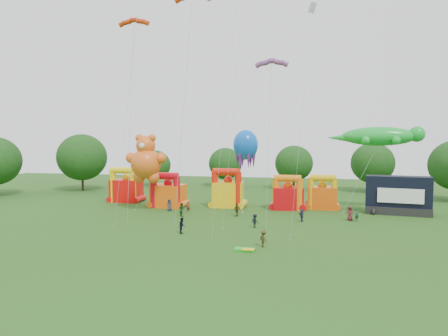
% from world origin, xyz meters
% --- Properties ---
extents(ground, '(160.00, 160.00, 0.00)m').
position_xyz_m(ground, '(0.00, 0.00, 0.00)').
color(ground, '#2A4D15').
rests_on(ground, ground).
extents(tree_ring, '(120.08, 122.14, 12.07)m').
position_xyz_m(tree_ring, '(-1.14, 0.60, 6.26)').
color(tree_ring, '#352314').
rests_on(tree_ring, ground).
extents(bouncy_castle_0, '(4.87, 3.92, 6.13)m').
position_xyz_m(bouncy_castle_0, '(-20.26, 29.47, 2.34)').
color(bouncy_castle_0, red).
rests_on(bouncy_castle_0, ground).
extents(bouncy_castle_1, '(5.26, 4.36, 5.71)m').
position_xyz_m(bouncy_castle_1, '(-11.20, 25.78, 2.17)').
color(bouncy_castle_1, '#FE5F0D').
rests_on(bouncy_castle_1, ground).
extents(bouncy_castle_2, '(5.10, 4.22, 6.34)m').
position_xyz_m(bouncy_castle_2, '(-1.70, 27.82, 2.42)').
color(bouncy_castle_2, yellow).
rests_on(bouncy_castle_2, ground).
extents(bouncy_castle_3, '(4.97, 4.17, 5.47)m').
position_xyz_m(bouncy_castle_3, '(7.86, 27.71, 2.10)').
color(bouncy_castle_3, red).
rests_on(bouncy_castle_3, ground).
extents(bouncy_castle_4, '(4.49, 3.62, 5.48)m').
position_xyz_m(bouncy_castle_4, '(13.10, 29.13, 2.10)').
color(bouncy_castle_4, '#E44E0C').
rests_on(bouncy_castle_4, ground).
extents(stage_trailer, '(9.25, 4.54, 5.59)m').
position_xyz_m(stage_trailer, '(23.78, 27.13, 2.70)').
color(stage_trailer, black).
rests_on(stage_trailer, ground).
extents(teddy_bear_kite, '(6.42, 4.56, 11.77)m').
position_xyz_m(teddy_bear_kite, '(-13.04, 21.49, 7.47)').
color(teddy_bear_kite, orange).
rests_on(teddy_bear_kite, ground).
extents(gecko_kite, '(14.07, 5.96, 12.93)m').
position_xyz_m(gecko_kite, '(19.64, 28.05, 7.55)').
color(gecko_kite, green).
rests_on(gecko_kite, ground).
extents(octopus_kite, '(4.06, 9.15, 12.55)m').
position_xyz_m(octopus_kite, '(0.98, 28.50, 7.67)').
color(octopus_kite, blue).
rests_on(octopus_kite, ground).
extents(parafoil_kites, '(24.44, 9.82, 29.95)m').
position_xyz_m(parafoil_kites, '(-9.54, 16.07, 14.31)').
color(parafoil_kites, red).
rests_on(parafoil_kites, ground).
extents(diamond_kites, '(24.47, 11.16, 37.58)m').
position_xyz_m(diamond_kites, '(-0.39, 12.81, 16.29)').
color(diamond_kites, red).
rests_on(diamond_kites, ground).
extents(folded_kite_bundle, '(2.04, 1.16, 0.31)m').
position_xyz_m(folded_kite_bundle, '(5.08, 3.02, 0.14)').
color(folded_kite_bundle, green).
rests_on(folded_kite_bundle, ground).
extents(spectator_0, '(0.93, 0.65, 1.81)m').
position_xyz_m(spectator_0, '(-9.65, 22.35, 0.91)').
color(spectator_0, '#262B40').
rests_on(spectator_0, ground).
extents(spectator_1, '(0.70, 0.67, 1.62)m').
position_xyz_m(spectator_1, '(-6.52, 21.86, 0.81)').
color(spectator_1, maroon).
rests_on(spectator_1, ground).
extents(spectator_2, '(1.20, 1.19, 1.96)m').
position_xyz_m(spectator_2, '(-6.49, 18.71, 0.98)').
color(spectator_2, '#1A4220').
rests_on(spectator_2, ground).
extents(spectator_3, '(1.23, 1.11, 1.66)m').
position_xyz_m(spectator_3, '(4.62, 13.63, 0.83)').
color(spectator_3, black).
rests_on(spectator_3, ground).
extents(spectator_4, '(1.11, 1.10, 1.88)m').
position_xyz_m(spectator_4, '(1.16, 20.24, 0.94)').
color(spectator_4, '#362F15').
rests_on(spectator_4, ground).
extents(spectator_5, '(1.02, 1.63, 1.68)m').
position_xyz_m(spectator_5, '(10.18, 18.61, 0.84)').
color(spectator_5, '#2E2A46').
rests_on(spectator_5, ground).
extents(spectator_6, '(1.06, 0.82, 1.92)m').
position_xyz_m(spectator_6, '(16.49, 20.52, 0.96)').
color(spectator_6, maroon).
rests_on(spectator_6, ground).
extents(spectator_7, '(0.77, 0.76, 1.80)m').
position_xyz_m(spectator_7, '(17.32, 20.18, 0.90)').
color(spectator_7, '#1B452C').
rests_on(spectator_7, ground).
extents(spectator_8, '(0.90, 1.04, 1.85)m').
position_xyz_m(spectator_8, '(-3.19, 8.81, 0.93)').
color(spectator_8, black).
rests_on(spectator_8, ground).
extents(spectator_9, '(1.22, 1.25, 1.72)m').
position_xyz_m(spectator_9, '(6.67, 4.87, 0.86)').
color(spectator_9, '#3D3318').
rests_on(spectator_9, ground).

